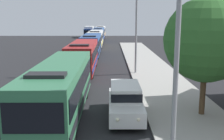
{
  "coord_description": "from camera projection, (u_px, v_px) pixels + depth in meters",
  "views": [
    {
      "loc": [
        1.56,
        -4.37,
        5.64
      ],
      "look_at": [
        1.66,
        14.17,
        1.99
      ],
      "focal_mm": 42.95,
      "sensor_mm": 36.0,
      "label": 1
    }
  ],
  "objects": [
    {
      "name": "bus_middle",
      "position": [
        91.0,
        44.0,
        39.83
      ],
      "size": [
        2.58,
        11.28,
        3.21
      ],
      "color": "#284C8C",
      "rests_on": "ground_plane"
    },
    {
      "name": "bus_second_in_line",
      "position": [
        83.0,
        56.0,
        27.92
      ],
      "size": [
        2.58,
        10.52,
        3.21
      ],
      "color": "maroon",
      "rests_on": "ground_plane"
    },
    {
      "name": "streetlamp_near",
      "position": [
        178.0,
        20.0,
        9.98
      ],
      "size": [
        6.29,
        0.28,
        8.87
      ],
      "color": "gray",
      "rests_on": "sidewalk"
    },
    {
      "name": "bus_tail_end",
      "position": [
        101.0,
        31.0,
        77.26
      ],
      "size": [
        2.58,
        11.64,
        3.21
      ],
      "color": "silver",
      "rests_on": "ground_plane"
    },
    {
      "name": "streetlamp_mid",
      "position": [
        136.0,
        23.0,
        26.24
      ],
      "size": [
        5.47,
        0.28,
        8.21
      ],
      "color": "gray",
      "rests_on": "sidewalk"
    },
    {
      "name": "roadside_tree",
      "position": [
        206.0,
        40.0,
        14.73
      ],
      "size": [
        4.7,
        4.7,
        6.63
      ],
      "color": "#4C3823",
      "rests_on": "sidewalk"
    },
    {
      "name": "bus_rear",
      "position": [
        99.0,
        34.0,
        64.78
      ],
      "size": [
        2.58,
        11.93,
        3.21
      ],
      "color": "#284C8C",
      "rests_on": "ground_plane"
    },
    {
      "name": "box_truck_oncoming",
      "position": [
        89.0,
        32.0,
        76.29
      ],
      "size": [
        2.35,
        7.19,
        3.15
      ],
      "color": "navy",
      "rests_on": "ground_plane"
    },
    {
      "name": "bus_lead",
      "position": [
        61.0,
        87.0,
        15.5
      ],
      "size": [
        2.58,
        11.52,
        3.21
      ],
      "color": "#33724C",
      "rests_on": "ground_plane"
    },
    {
      "name": "white_suv",
      "position": [
        125.0,
        99.0,
        15.29
      ],
      "size": [
        1.86,
        4.95,
        1.9
      ],
      "color": "white",
      "rests_on": "ground_plane"
    },
    {
      "name": "bus_fourth_in_line",
      "position": [
        96.0,
        38.0,
        52.11
      ],
      "size": [
        2.58,
        12.33,
        3.21
      ],
      "color": "silver",
      "rests_on": "ground_plane"
    }
  ]
}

